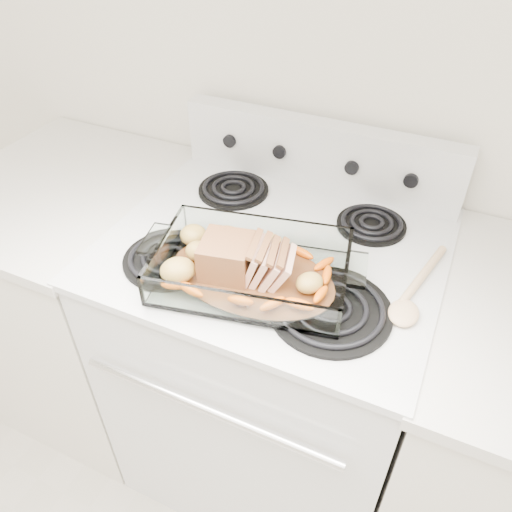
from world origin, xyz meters
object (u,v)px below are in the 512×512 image
at_px(counter_left, 92,300).
at_px(pork_roast, 240,258).
at_px(electric_range, 271,363).
at_px(counter_right, 511,455).
at_px(baking_dish, 252,272).

bearing_deg(counter_left, pork_roast, -12.68).
xyz_separation_m(electric_range, counter_left, (-0.67, -0.00, -0.02)).
bearing_deg(counter_right, baking_dish, -167.51).
bearing_deg(baking_dish, electric_range, 81.75).
xyz_separation_m(counter_left, pork_roast, (0.65, -0.15, 0.53)).
height_order(counter_right, baking_dish, baking_dish).
height_order(counter_left, counter_right, same).
bearing_deg(counter_right, counter_left, 180.00).
bearing_deg(electric_range, baking_dish, -86.58).
xyz_separation_m(electric_range, baking_dish, (0.01, -0.15, 0.48)).
height_order(electric_range, pork_roast, electric_range).
relative_size(counter_left, counter_right, 1.00).
relative_size(counter_right, baking_dish, 2.35).
xyz_separation_m(counter_left, baking_dish, (0.67, -0.15, 0.50)).
distance_m(counter_left, pork_roast, 0.85).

